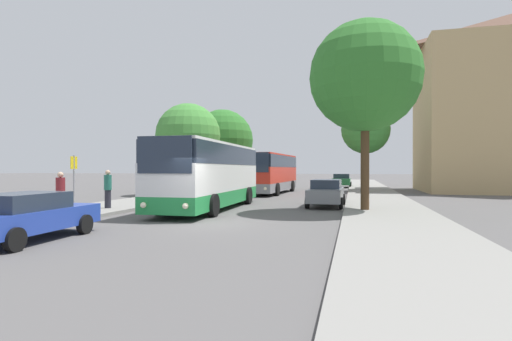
{
  "coord_description": "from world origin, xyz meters",
  "views": [
    {
      "loc": [
        5.42,
        -14.08,
        2.08
      ],
      "look_at": [
        -0.14,
        8.71,
        1.98
      ],
      "focal_mm": 28.0,
      "sensor_mm": 36.0,
      "label": 1
    }
  ],
  "objects_px": {
    "bus_front": "(210,174)",
    "parked_car_right_near": "(326,192)",
    "parked_car_right_far": "(342,180)",
    "tree_right_mid": "(365,77)",
    "pedestrian_waiting_far": "(108,189)",
    "tree_left_far": "(188,136)",
    "bus_middle": "(271,173)",
    "tree_left_near": "(222,140)",
    "bus_stop_sign": "(74,176)",
    "parked_car_left_curb": "(26,216)",
    "pedestrian_waiting_near": "(60,194)",
    "tree_right_near": "(366,130)"
  },
  "relations": [
    {
      "from": "bus_front",
      "to": "parked_car_right_near",
      "type": "height_order",
      "value": "bus_front"
    },
    {
      "from": "parked_car_right_far",
      "to": "tree_right_mid",
      "type": "bearing_deg",
      "value": 94.52
    },
    {
      "from": "bus_front",
      "to": "parked_car_right_near",
      "type": "distance_m",
      "value": 6.5
    },
    {
      "from": "pedestrian_waiting_far",
      "to": "tree_left_far",
      "type": "xyz_separation_m",
      "value": [
        -0.83,
        11.75,
        3.56
      ]
    },
    {
      "from": "bus_middle",
      "to": "tree_left_near",
      "type": "xyz_separation_m",
      "value": [
        -6.25,
        5.76,
        3.25
      ]
    },
    {
      "from": "bus_front",
      "to": "parked_car_right_near",
      "type": "xyz_separation_m",
      "value": [
        5.74,
        2.88,
        -1.02
      ]
    },
    {
      "from": "parked_car_right_near",
      "to": "bus_stop_sign",
      "type": "height_order",
      "value": "bus_stop_sign"
    },
    {
      "from": "tree_left_far",
      "to": "pedestrian_waiting_far",
      "type": "bearing_deg",
      "value": -85.97
    },
    {
      "from": "parked_car_left_curb",
      "to": "parked_car_right_far",
      "type": "relative_size",
      "value": 1.13
    },
    {
      "from": "parked_car_left_curb",
      "to": "pedestrian_waiting_near",
      "type": "height_order",
      "value": "pedestrian_waiting_near"
    },
    {
      "from": "bus_stop_sign",
      "to": "pedestrian_waiting_far",
      "type": "distance_m",
      "value": 1.65
    },
    {
      "from": "bus_stop_sign",
      "to": "tree_right_near",
      "type": "bearing_deg",
      "value": 54.73
    },
    {
      "from": "bus_front",
      "to": "pedestrian_waiting_near",
      "type": "xyz_separation_m",
      "value": [
        -4.45,
        -5.48,
        -0.73
      ]
    },
    {
      "from": "bus_middle",
      "to": "parked_car_right_near",
      "type": "bearing_deg",
      "value": -61.55
    },
    {
      "from": "pedestrian_waiting_near",
      "to": "tree_right_mid",
      "type": "relative_size",
      "value": 0.2
    },
    {
      "from": "pedestrian_waiting_far",
      "to": "tree_right_mid",
      "type": "xyz_separation_m",
      "value": [
        12.25,
        2.22,
        5.33
      ]
    },
    {
      "from": "bus_middle",
      "to": "parked_car_right_near",
      "type": "height_order",
      "value": "bus_middle"
    },
    {
      "from": "parked_car_right_far",
      "to": "tree_left_far",
      "type": "distance_m",
      "value": 20.38
    },
    {
      "from": "parked_car_right_far",
      "to": "pedestrian_waiting_far",
      "type": "xyz_separation_m",
      "value": [
        -10.45,
        -28.28,
        0.31
      ]
    },
    {
      "from": "tree_right_near",
      "to": "tree_right_mid",
      "type": "xyz_separation_m",
      "value": [
        -0.52,
        -16.73,
        0.93
      ]
    },
    {
      "from": "parked_car_right_far",
      "to": "pedestrian_waiting_far",
      "type": "height_order",
      "value": "pedestrian_waiting_far"
    },
    {
      "from": "bus_stop_sign",
      "to": "tree_left_far",
      "type": "distance_m",
      "value": 12.96
    },
    {
      "from": "pedestrian_waiting_near",
      "to": "parked_car_right_near",
      "type": "bearing_deg",
      "value": -175.35
    },
    {
      "from": "bus_stop_sign",
      "to": "tree_left_far",
      "type": "relative_size",
      "value": 0.37
    },
    {
      "from": "bus_middle",
      "to": "parked_car_right_far",
      "type": "height_order",
      "value": "bus_middle"
    },
    {
      "from": "tree_left_near",
      "to": "pedestrian_waiting_near",
      "type": "bearing_deg",
      "value": -86.83
    },
    {
      "from": "bus_front",
      "to": "pedestrian_waiting_near",
      "type": "bearing_deg",
      "value": -130.3
    },
    {
      "from": "bus_middle",
      "to": "tree_right_near",
      "type": "bearing_deg",
      "value": 24.08
    },
    {
      "from": "parked_car_left_curb",
      "to": "tree_left_near",
      "type": "height_order",
      "value": "tree_left_near"
    },
    {
      "from": "tree_left_near",
      "to": "tree_right_mid",
      "type": "xyz_separation_m",
      "value": [
        13.56,
        -19.35,
        1.41
      ]
    },
    {
      "from": "bus_middle",
      "to": "tree_right_mid",
      "type": "relative_size",
      "value": 1.19
    },
    {
      "from": "parked_car_right_far",
      "to": "tree_left_far",
      "type": "height_order",
      "value": "tree_left_far"
    },
    {
      "from": "tree_right_mid",
      "to": "parked_car_right_far",
      "type": "bearing_deg",
      "value": 93.96
    },
    {
      "from": "bus_stop_sign",
      "to": "parked_car_left_curb",
      "type": "bearing_deg",
      "value": -60.85
    },
    {
      "from": "parked_car_right_near",
      "to": "pedestrian_waiting_far",
      "type": "bearing_deg",
      "value": 27.03
    },
    {
      "from": "pedestrian_waiting_far",
      "to": "tree_right_near",
      "type": "height_order",
      "value": "tree_right_near"
    },
    {
      "from": "tree_left_far",
      "to": "tree_right_near",
      "type": "height_order",
      "value": "tree_right_near"
    },
    {
      "from": "bus_front",
      "to": "parked_car_left_curb",
      "type": "height_order",
      "value": "bus_front"
    },
    {
      "from": "parked_car_right_near",
      "to": "pedestrian_waiting_near",
      "type": "bearing_deg",
      "value": 40.4
    },
    {
      "from": "pedestrian_waiting_near",
      "to": "tree_left_near",
      "type": "distance_m",
      "value": 25.27
    },
    {
      "from": "tree_left_far",
      "to": "parked_car_right_near",
      "type": "bearing_deg",
      "value": -31.29
    },
    {
      "from": "pedestrian_waiting_near",
      "to": "tree_right_mid",
      "type": "xyz_separation_m",
      "value": [
        12.18,
        5.57,
        5.36
      ]
    },
    {
      "from": "parked_car_right_near",
      "to": "pedestrian_waiting_far",
      "type": "distance_m",
      "value": 11.43
    },
    {
      "from": "tree_left_near",
      "to": "tree_right_near",
      "type": "relative_size",
      "value": 1.07
    },
    {
      "from": "parked_car_left_curb",
      "to": "parked_car_right_far",
      "type": "bearing_deg",
      "value": 75.45
    },
    {
      "from": "tree_left_near",
      "to": "bus_stop_sign",
      "type": "bearing_deg",
      "value": -89.85
    },
    {
      "from": "bus_middle",
      "to": "pedestrian_waiting_far",
      "type": "distance_m",
      "value": 16.59
    },
    {
      "from": "parked_car_right_near",
      "to": "parked_car_left_curb",
      "type": "bearing_deg",
      "value": 60.01
    },
    {
      "from": "pedestrian_waiting_far",
      "to": "bus_front",
      "type": "bearing_deg",
      "value": -142.13
    },
    {
      "from": "parked_car_left_curb",
      "to": "tree_right_near",
      "type": "height_order",
      "value": "tree_right_near"
    }
  ]
}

